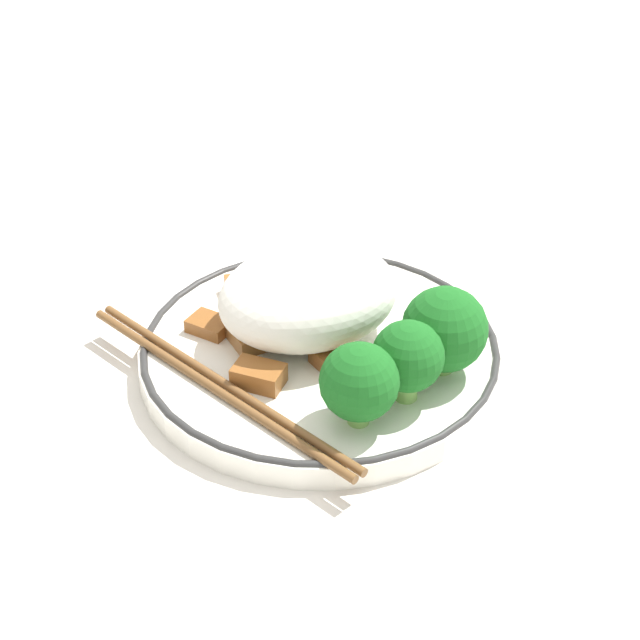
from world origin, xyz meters
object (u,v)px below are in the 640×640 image
(broccoli_back_left, at_px, (359,382))
(chopsticks, at_px, (219,386))
(broccoli_back_right, at_px, (444,330))
(plate, at_px, (320,353))
(broccoli_back_center, at_px, (408,357))

(broccoli_back_left, bearing_deg, chopsticks, 133.50)
(broccoli_back_right, relative_size, chopsticks, 0.26)
(plate, xyz_separation_m, broccoli_back_center, (0.02, -0.07, 0.04))
(plate, height_order, broccoli_back_right, broccoli_back_right)
(broccoli_back_center, xyz_separation_m, broccoli_back_right, (0.03, 0.01, 0.00))
(broccoli_back_left, xyz_separation_m, broccoli_back_right, (0.07, 0.02, 0.00))
(chopsticks, bearing_deg, broccoli_back_center, -30.55)
(broccoli_back_left, height_order, broccoli_back_right, broccoli_back_right)
(broccoli_back_center, bearing_deg, broccoli_back_left, -169.05)
(broccoli_back_left, relative_size, broccoli_back_right, 0.92)
(plate, height_order, broccoli_back_center, broccoli_back_center)
(broccoli_back_center, distance_m, chopsticks, 0.12)
(plate, distance_m, broccoli_back_right, 0.09)
(plate, relative_size, chopsticks, 1.05)
(broccoli_back_left, bearing_deg, plate, 79.86)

